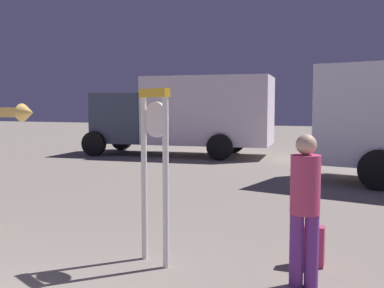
{
  "coord_description": "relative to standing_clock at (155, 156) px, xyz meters",
  "views": [
    {
      "loc": [
        3.21,
        -1.85,
        1.86
      ],
      "look_at": [
        0.35,
        5.33,
        1.2
      ],
      "focal_mm": 42.22,
      "sensor_mm": 36.0,
      "label": 1
    }
  ],
  "objects": [
    {
      "name": "standing_clock",
      "position": [
        0.0,
        0.0,
        0.0
      ],
      "size": [
        0.48,
        0.28,
        2.05
      ],
      "color": "silver",
      "rests_on": "ground_plane"
    },
    {
      "name": "arrow_sign",
      "position": [
        -2.58,
        0.35,
        0.12
      ],
      "size": [
        0.98,
        0.3,
        2.13
      ],
      "color": "brown",
      "rests_on": "ground_plane"
    },
    {
      "name": "person_near_clock",
      "position": [
        1.73,
        -0.08,
        -0.4
      ],
      "size": [
        0.3,
        0.3,
        1.57
      ],
      "color": "#6D3189",
      "rests_on": "ground_plane"
    },
    {
      "name": "backpack",
      "position": [
        1.72,
        0.58,
        -1.05
      ],
      "size": [
        0.3,
        0.19,
        0.47
      ],
      "color": "#B63C62",
      "rests_on": "ground_plane"
    },
    {
      "name": "box_truck_far",
      "position": [
        -4.09,
        10.97,
        0.3
      ],
      "size": [
        7.04,
        3.24,
        2.9
      ],
      "color": "white",
      "rests_on": "ground_plane"
    }
  ]
}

